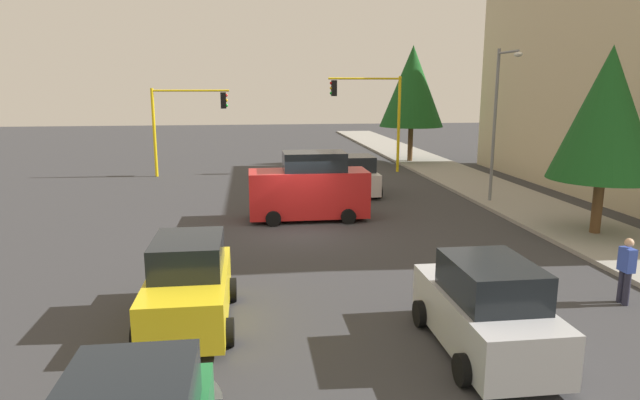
{
  "coord_description": "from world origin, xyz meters",
  "views": [
    {
      "loc": [
        19.78,
        -1.87,
        5.35
      ],
      "look_at": [
        -0.02,
        0.69,
        1.2
      ],
      "focal_mm": 30.7,
      "sensor_mm": 36.0,
      "label": 1
    }
  ],
  "objects_px": {
    "tree_roadside_far": "(412,87)",
    "delivery_van_red": "(309,188)",
    "car_white": "(357,177)",
    "car_silver": "(486,310)",
    "car_yellow": "(189,286)",
    "tree_roadside_near": "(607,114)",
    "traffic_signal_far_right": "(185,114)",
    "street_lamp_curbside": "(499,110)",
    "pedestrian_crossing": "(626,269)",
    "traffic_signal_far_left": "(372,105)"
  },
  "relations": [
    {
      "from": "traffic_signal_far_right",
      "to": "tree_roadside_near",
      "type": "distance_m",
      "value": 22.73
    },
    {
      "from": "tree_roadside_near",
      "to": "pedestrian_crossing",
      "type": "xyz_separation_m",
      "value": [
        5.93,
        -3.17,
        -3.51
      ]
    },
    {
      "from": "delivery_van_red",
      "to": "car_silver",
      "type": "bearing_deg",
      "value": 11.0
    },
    {
      "from": "traffic_signal_far_left",
      "to": "pedestrian_crossing",
      "type": "height_order",
      "value": "traffic_signal_far_left"
    },
    {
      "from": "tree_roadside_far",
      "to": "car_silver",
      "type": "bearing_deg",
      "value": -13.5
    },
    {
      "from": "street_lamp_curbside",
      "to": "tree_roadside_near",
      "type": "relative_size",
      "value": 1.04
    },
    {
      "from": "traffic_signal_far_right",
      "to": "street_lamp_curbside",
      "type": "xyz_separation_m",
      "value": [
        10.39,
        14.83,
        0.6
      ]
    },
    {
      "from": "pedestrian_crossing",
      "to": "delivery_van_red",
      "type": "bearing_deg",
      "value": -145.49
    },
    {
      "from": "delivery_van_red",
      "to": "car_yellow",
      "type": "distance_m",
      "value": 10.42
    },
    {
      "from": "car_silver",
      "to": "car_yellow",
      "type": "relative_size",
      "value": 1.03
    },
    {
      "from": "traffic_signal_far_right",
      "to": "delivery_van_red",
      "type": "bearing_deg",
      "value": 27.06
    },
    {
      "from": "street_lamp_curbside",
      "to": "car_white",
      "type": "relative_size",
      "value": 1.9
    },
    {
      "from": "traffic_signal_far_right",
      "to": "street_lamp_curbside",
      "type": "height_order",
      "value": "street_lamp_curbside"
    },
    {
      "from": "street_lamp_curbside",
      "to": "car_silver",
      "type": "xyz_separation_m",
      "value": [
        13.49,
        -6.39,
        -3.45
      ]
    },
    {
      "from": "car_white",
      "to": "car_silver",
      "type": "relative_size",
      "value": 0.9
    },
    {
      "from": "tree_roadside_far",
      "to": "car_white",
      "type": "relative_size",
      "value": 2.22
    },
    {
      "from": "traffic_signal_far_right",
      "to": "car_white",
      "type": "height_order",
      "value": "traffic_signal_far_right"
    },
    {
      "from": "traffic_signal_far_left",
      "to": "car_silver",
      "type": "xyz_separation_m",
      "value": [
        23.88,
        -2.94,
        -3.32
      ]
    },
    {
      "from": "car_yellow",
      "to": "tree_roadside_far",
      "type": "bearing_deg",
      "value": 153.45
    },
    {
      "from": "tree_roadside_near",
      "to": "car_silver",
      "type": "xyz_separation_m",
      "value": [
        7.88,
        -7.69,
        -3.52
      ]
    },
    {
      "from": "street_lamp_curbside",
      "to": "delivery_van_red",
      "type": "relative_size",
      "value": 1.46
    },
    {
      "from": "tree_roadside_far",
      "to": "car_yellow",
      "type": "distance_m",
      "value": 29.06
    },
    {
      "from": "traffic_signal_far_left",
      "to": "tree_roadside_near",
      "type": "relative_size",
      "value": 0.89
    },
    {
      "from": "street_lamp_curbside",
      "to": "pedestrian_crossing",
      "type": "relative_size",
      "value": 4.12
    },
    {
      "from": "traffic_signal_far_left",
      "to": "tree_roadside_far",
      "type": "bearing_deg",
      "value": 136.8
    },
    {
      "from": "traffic_signal_far_left",
      "to": "pedestrian_crossing",
      "type": "bearing_deg",
      "value": 4.13
    },
    {
      "from": "car_yellow",
      "to": "delivery_van_red",
      "type": "bearing_deg",
      "value": 158.42
    },
    {
      "from": "delivery_van_red",
      "to": "car_white",
      "type": "height_order",
      "value": "delivery_van_red"
    },
    {
      "from": "street_lamp_curbside",
      "to": "delivery_van_red",
      "type": "height_order",
      "value": "street_lamp_curbside"
    },
    {
      "from": "street_lamp_curbside",
      "to": "delivery_van_red",
      "type": "distance_m",
      "value": 9.37
    },
    {
      "from": "tree_roadside_near",
      "to": "car_silver",
      "type": "height_order",
      "value": "tree_roadside_near"
    },
    {
      "from": "traffic_signal_far_left",
      "to": "tree_roadside_near",
      "type": "distance_m",
      "value": 16.69
    },
    {
      "from": "tree_roadside_near",
      "to": "traffic_signal_far_right",
      "type": "bearing_deg",
      "value": -134.77
    },
    {
      "from": "tree_roadside_far",
      "to": "delivery_van_red",
      "type": "distance_m",
      "value": 18.81
    },
    {
      "from": "car_white",
      "to": "delivery_van_red",
      "type": "bearing_deg",
      "value": -30.68
    },
    {
      "from": "traffic_signal_far_right",
      "to": "tree_roadside_far",
      "type": "height_order",
      "value": "tree_roadside_far"
    },
    {
      "from": "street_lamp_curbside",
      "to": "pedestrian_crossing",
      "type": "bearing_deg",
      "value": -9.22
    },
    {
      "from": "car_silver",
      "to": "pedestrian_crossing",
      "type": "xyz_separation_m",
      "value": [
        -1.95,
        4.52,
        0.01
      ]
    },
    {
      "from": "delivery_van_red",
      "to": "car_yellow",
      "type": "height_order",
      "value": "delivery_van_red"
    },
    {
      "from": "traffic_signal_far_right",
      "to": "car_white",
      "type": "xyz_separation_m",
      "value": [
        6.98,
        9.11,
        -2.85
      ]
    },
    {
      "from": "traffic_signal_far_left",
      "to": "tree_roadside_near",
      "type": "height_order",
      "value": "tree_roadside_near"
    },
    {
      "from": "delivery_van_red",
      "to": "tree_roadside_near",
      "type": "bearing_deg",
      "value": 68.2
    },
    {
      "from": "delivery_van_red",
      "to": "traffic_signal_far_left",
      "type": "bearing_deg",
      "value": 156.38
    },
    {
      "from": "delivery_van_red",
      "to": "pedestrian_crossing",
      "type": "distance_m",
      "value": 12.06
    },
    {
      "from": "street_lamp_curbside",
      "to": "pedestrian_crossing",
      "type": "height_order",
      "value": "street_lamp_curbside"
    },
    {
      "from": "tree_roadside_far",
      "to": "delivery_van_red",
      "type": "xyz_separation_m",
      "value": [
        16.0,
        -9.0,
        -4.08
      ]
    },
    {
      "from": "traffic_signal_far_left",
      "to": "traffic_signal_far_right",
      "type": "bearing_deg",
      "value": -90.0
    },
    {
      "from": "tree_roadside_far",
      "to": "pedestrian_crossing",
      "type": "height_order",
      "value": "tree_roadside_far"
    },
    {
      "from": "tree_roadside_near",
      "to": "car_white",
      "type": "height_order",
      "value": "tree_roadside_near"
    },
    {
      "from": "tree_roadside_far",
      "to": "car_silver",
      "type": "height_order",
      "value": "tree_roadside_far"
    }
  ]
}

